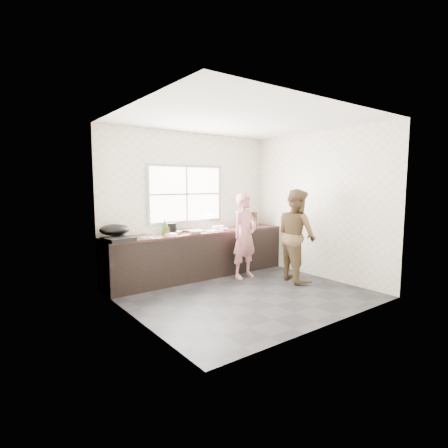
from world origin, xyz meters
TOP-DOWN VIEW (x-y plane):
  - floor at (0.00, 0.00)m, footprint 3.60×3.20m
  - ceiling at (0.00, 0.00)m, footprint 3.60×3.20m
  - wall_back at (0.00, 1.60)m, footprint 3.60×0.01m
  - wall_left at (-1.80, 0.00)m, footprint 0.01×3.20m
  - wall_right at (1.80, 0.00)m, footprint 0.01×3.20m
  - wall_front at (0.00, -1.60)m, footprint 3.60×0.01m
  - cabinet at (0.00, 1.29)m, footprint 3.60×0.62m
  - countertop at (0.00, 1.29)m, footprint 3.60×0.64m
  - sink at (0.35, 1.29)m, footprint 0.55×0.45m
  - faucet at (0.35, 1.49)m, footprint 0.02×0.02m
  - window_frame at (-0.10, 1.59)m, footprint 1.60×0.05m
  - window_glazing at (-0.10, 1.57)m, footprint 1.50×0.01m
  - woman at (0.65, 0.74)m, footprint 0.57×0.40m
  - person_side at (1.26, 0.03)m, footprint 0.81×0.94m
  - cutting_board at (-0.13, 1.43)m, footprint 0.38×0.38m
  - cleaver at (-0.45, 1.26)m, footprint 0.20×0.20m
  - bowl_mince at (-0.21, 1.08)m, footprint 0.25×0.25m
  - bowl_crabs at (0.45, 1.32)m, footprint 0.25×0.25m
  - bowl_held at (0.44, 1.11)m, footprint 0.25×0.25m
  - black_pot at (-0.49, 1.52)m, footprint 0.29×0.29m
  - plate_food at (-0.63, 1.22)m, footprint 0.30×0.30m
  - bottle_green at (-0.71, 1.29)m, footprint 0.14×0.14m
  - bottle_brown_tall at (-0.70, 1.27)m, footprint 0.09×0.09m
  - bottle_brown_short at (-0.42, 1.51)m, footprint 0.12×0.12m
  - glass_jar at (-0.68, 1.40)m, footprint 0.09×0.09m
  - burner at (-1.62, 1.08)m, footprint 0.46×0.46m
  - wok at (-1.58, 1.34)m, footprint 0.58×0.58m
  - dish_rack at (1.25, 1.42)m, footprint 0.48×0.42m
  - pot_lid_left at (-1.13, 1.13)m, footprint 0.23×0.23m
  - pot_lid_right at (-0.87, 1.52)m, footprint 0.25×0.25m

SIDE VIEW (x-z plane):
  - floor at x=0.00m, z-range -0.01..0.00m
  - cabinet at x=0.00m, z-range 0.00..0.82m
  - woman at x=0.65m, z-range 0.00..1.46m
  - person_side at x=1.26m, z-range 0.00..1.65m
  - countertop at x=0.00m, z-range 0.82..0.86m
  - sink at x=0.35m, z-range 0.85..0.88m
  - pot_lid_right at x=-0.87m, z-range 0.86..0.87m
  - pot_lid_left at x=-1.13m, z-range 0.86..0.87m
  - plate_food at x=-0.63m, z-range 0.86..0.88m
  - cutting_board at x=-0.13m, z-range 0.86..0.90m
  - bowl_mince at x=-0.21m, z-range 0.86..0.92m
  - bowl_crabs at x=0.45m, z-range 0.86..0.92m
  - burner at x=-1.62m, z-range 0.86..0.92m
  - bowl_held at x=0.44m, z-range 0.86..0.92m
  - cleaver at x=-0.45m, z-range 0.90..0.91m
  - glass_jar at x=-0.68m, z-range 0.86..0.95m
  - bottle_brown_short at x=-0.42m, z-range 0.86..1.01m
  - black_pot at x=-0.49m, z-range 0.86..1.03m
  - bottle_brown_tall at x=-0.70m, z-range 0.86..1.04m
  - bottle_green at x=-0.71m, z-range 0.86..1.15m
  - wok at x=-1.58m, z-range 0.92..1.10m
  - faucet at x=0.35m, z-range 0.86..1.16m
  - dish_rack at x=1.25m, z-range 0.86..1.16m
  - wall_back at x=0.00m, z-range 0.00..2.70m
  - wall_left at x=-1.80m, z-range 0.00..2.70m
  - wall_right at x=1.80m, z-range 0.00..2.70m
  - wall_front at x=0.00m, z-range 0.00..2.70m
  - window_glazing at x=-0.10m, z-range 1.05..2.05m
  - window_frame at x=-0.10m, z-range 1.00..2.10m
  - ceiling at x=0.00m, z-range 2.70..2.71m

